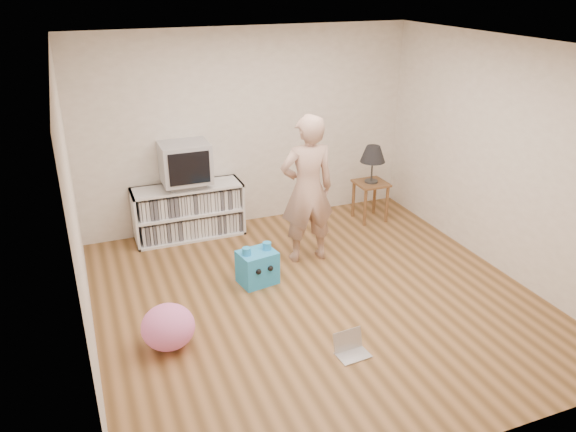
{
  "coord_description": "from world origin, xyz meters",
  "views": [
    {
      "loc": [
        -2.17,
        -4.67,
        3.2
      ],
      "look_at": [
        -0.17,
        0.4,
        0.82
      ],
      "focal_mm": 35.0,
      "sensor_mm": 36.0,
      "label": 1
    }
  ],
  "objects_px": {
    "laptop": "(350,348)",
    "plush_pink": "(168,327)",
    "media_unit": "(188,211)",
    "person": "(307,190)",
    "plush_blue": "(257,267)",
    "crt_tv": "(185,162)",
    "side_table": "(371,191)",
    "dvd_deck": "(187,184)",
    "table_lamp": "(373,155)"
  },
  "relations": [
    {
      "from": "crt_tv",
      "to": "person",
      "type": "bearing_deg",
      "value": -43.8
    },
    {
      "from": "crt_tv",
      "to": "person",
      "type": "distance_m",
      "value": 1.64
    },
    {
      "from": "person",
      "to": "crt_tv",
      "type": "bearing_deg",
      "value": -39.97
    },
    {
      "from": "person",
      "to": "laptop",
      "type": "distance_m",
      "value": 2.06
    },
    {
      "from": "table_lamp",
      "to": "plush_pink",
      "type": "bearing_deg",
      "value": -148.93
    },
    {
      "from": "laptop",
      "to": "plush_blue",
      "type": "xyz_separation_m",
      "value": [
        -0.38,
        1.52,
        0.14
      ]
    },
    {
      "from": "media_unit",
      "to": "crt_tv",
      "type": "xyz_separation_m",
      "value": [
        0.0,
        -0.02,
        0.67
      ]
    },
    {
      "from": "media_unit",
      "to": "plush_blue",
      "type": "relative_size",
      "value": 3.02
    },
    {
      "from": "media_unit",
      "to": "dvd_deck",
      "type": "bearing_deg",
      "value": -90.0
    },
    {
      "from": "side_table",
      "to": "laptop",
      "type": "distance_m",
      "value": 3.11
    },
    {
      "from": "media_unit",
      "to": "plush_blue",
      "type": "bearing_deg",
      "value": -73.41
    },
    {
      "from": "dvd_deck",
      "to": "table_lamp",
      "type": "bearing_deg",
      "value": -8.53
    },
    {
      "from": "crt_tv",
      "to": "side_table",
      "type": "bearing_deg",
      "value": -8.45
    },
    {
      "from": "crt_tv",
      "to": "media_unit",
      "type": "bearing_deg",
      "value": 90.0
    },
    {
      "from": "side_table",
      "to": "plush_blue",
      "type": "height_order",
      "value": "side_table"
    },
    {
      "from": "dvd_deck",
      "to": "plush_pink",
      "type": "xyz_separation_m",
      "value": [
        -0.7,
        -2.28,
        -0.53
      ]
    },
    {
      "from": "dvd_deck",
      "to": "laptop",
      "type": "bearing_deg",
      "value": -74.64
    },
    {
      "from": "media_unit",
      "to": "crt_tv",
      "type": "height_order",
      "value": "crt_tv"
    },
    {
      "from": "side_table",
      "to": "crt_tv",
      "type": "bearing_deg",
      "value": 171.55
    },
    {
      "from": "crt_tv",
      "to": "table_lamp",
      "type": "height_order",
      "value": "crt_tv"
    },
    {
      "from": "media_unit",
      "to": "table_lamp",
      "type": "bearing_deg",
      "value": -8.89
    },
    {
      "from": "crt_tv",
      "to": "plush_blue",
      "type": "relative_size",
      "value": 1.29
    },
    {
      "from": "plush_pink",
      "to": "table_lamp",
      "type": "bearing_deg",
      "value": 31.07
    },
    {
      "from": "laptop",
      "to": "media_unit",
      "type": "bearing_deg",
      "value": 100.77
    },
    {
      "from": "plush_pink",
      "to": "plush_blue",
      "type": "bearing_deg",
      "value": 35.45
    },
    {
      "from": "side_table",
      "to": "person",
      "type": "relative_size",
      "value": 0.31
    },
    {
      "from": "dvd_deck",
      "to": "person",
      "type": "xyz_separation_m",
      "value": [
        1.18,
        -1.13,
        0.15
      ]
    },
    {
      "from": "dvd_deck",
      "to": "laptop",
      "type": "xyz_separation_m",
      "value": [
        0.82,
        -2.98,
        -0.68
      ]
    },
    {
      "from": "media_unit",
      "to": "person",
      "type": "height_order",
      "value": "person"
    },
    {
      "from": "crt_tv",
      "to": "person",
      "type": "xyz_separation_m",
      "value": [
        1.18,
        -1.13,
        -0.13
      ]
    },
    {
      "from": "plush_blue",
      "to": "person",
      "type": "bearing_deg",
      "value": 14.27
    },
    {
      "from": "media_unit",
      "to": "plush_blue",
      "type": "xyz_separation_m",
      "value": [
        0.44,
        -1.48,
        -0.15
      ]
    },
    {
      "from": "media_unit",
      "to": "side_table",
      "type": "relative_size",
      "value": 2.55
    },
    {
      "from": "media_unit",
      "to": "table_lamp",
      "type": "distance_m",
      "value": 2.57
    },
    {
      "from": "crt_tv",
      "to": "laptop",
      "type": "distance_m",
      "value": 3.24
    },
    {
      "from": "media_unit",
      "to": "dvd_deck",
      "type": "xyz_separation_m",
      "value": [
        0.0,
        -0.02,
        0.39
      ]
    },
    {
      "from": "media_unit",
      "to": "laptop",
      "type": "relative_size",
      "value": 4.51
    },
    {
      "from": "laptop",
      "to": "person",
      "type": "bearing_deg",
      "value": 74.53
    },
    {
      "from": "person",
      "to": "plush_pink",
      "type": "xyz_separation_m",
      "value": [
        -1.87,
        -1.14,
        -0.68
      ]
    },
    {
      "from": "plush_pink",
      "to": "media_unit",
      "type": "bearing_deg",
      "value": 73.1
    },
    {
      "from": "laptop",
      "to": "plush_pink",
      "type": "bearing_deg",
      "value": 150.43
    },
    {
      "from": "side_table",
      "to": "person",
      "type": "distance_m",
      "value": 1.57
    },
    {
      "from": "table_lamp",
      "to": "plush_pink",
      "type": "height_order",
      "value": "table_lamp"
    },
    {
      "from": "media_unit",
      "to": "crt_tv",
      "type": "bearing_deg",
      "value": -90.0
    },
    {
      "from": "person",
      "to": "dvd_deck",
      "type": "bearing_deg",
      "value": -40.05
    },
    {
      "from": "media_unit",
      "to": "plush_pink",
      "type": "distance_m",
      "value": 2.4
    },
    {
      "from": "media_unit",
      "to": "laptop",
      "type": "height_order",
      "value": "media_unit"
    },
    {
      "from": "table_lamp",
      "to": "plush_pink",
      "type": "relative_size",
      "value": 1.04
    },
    {
      "from": "crt_tv",
      "to": "plush_blue",
      "type": "distance_m",
      "value": 1.74
    },
    {
      "from": "media_unit",
      "to": "person",
      "type": "bearing_deg",
      "value": -44.28
    }
  ]
}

